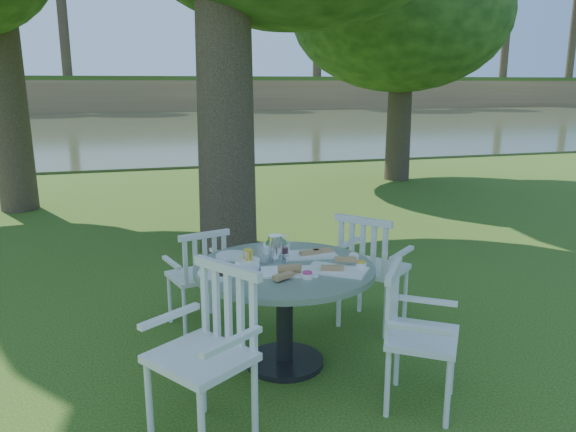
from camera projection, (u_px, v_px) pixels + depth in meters
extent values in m
plane|color=#1F3F0D|center=(294.00, 315.00, 4.92)|extent=(140.00, 140.00, 0.00)
cylinder|color=black|center=(285.00, 361.00, 4.06)|extent=(0.56, 0.56, 0.04)
cylinder|color=black|center=(285.00, 316.00, 3.98)|extent=(0.12, 0.12, 0.66)
cylinder|color=slate|center=(284.00, 269.00, 3.90)|extent=(1.26, 1.26, 0.04)
cylinder|color=silver|center=(405.00, 296.00, 4.73)|extent=(0.04, 0.04, 0.48)
cylinder|color=silver|center=(360.00, 286.00, 4.96)|extent=(0.04, 0.04, 0.48)
cylinder|color=silver|center=(386.00, 311.00, 4.42)|extent=(0.04, 0.04, 0.48)
cylinder|color=silver|center=(339.00, 299.00, 4.65)|extent=(0.04, 0.04, 0.48)
cube|color=silver|center=(373.00, 268.00, 4.63)|extent=(0.65, 0.66, 0.04)
cube|color=silver|center=(362.00, 248.00, 4.41)|extent=(0.34, 0.40, 0.49)
cylinder|color=silver|center=(210.00, 291.00, 4.93)|extent=(0.03, 0.03, 0.42)
cylinder|color=silver|center=(170.00, 299.00, 4.74)|extent=(0.03, 0.03, 0.42)
cylinder|color=silver|center=(227.00, 303.00, 4.65)|extent=(0.03, 0.03, 0.42)
cylinder|color=silver|center=(185.00, 312.00, 4.46)|extent=(0.03, 0.03, 0.42)
cube|color=silver|center=(197.00, 275.00, 4.64)|extent=(0.51, 0.49, 0.04)
cube|color=silver|center=(205.00, 259.00, 4.44)|extent=(0.42, 0.15, 0.42)
cylinder|color=silver|center=(149.00, 403.00, 3.13)|extent=(0.04, 0.04, 0.49)
cylinder|color=silver|center=(202.00, 375.00, 3.42)|extent=(0.04, 0.04, 0.49)
cylinder|color=silver|center=(255.00, 400.00, 3.15)|extent=(0.04, 0.04, 0.49)
cube|color=silver|center=(200.00, 358.00, 3.08)|extent=(0.66, 0.67, 0.04)
cube|color=silver|center=(228.00, 307.00, 3.19)|extent=(0.32, 0.44, 0.50)
cylinder|color=silver|center=(448.00, 394.00, 3.27)|extent=(0.04, 0.04, 0.44)
cylinder|color=silver|center=(452.00, 363.00, 3.63)|extent=(0.04, 0.04, 0.44)
cylinder|color=silver|center=(387.00, 384.00, 3.38)|extent=(0.04, 0.04, 0.44)
cylinder|color=silver|center=(397.00, 355.00, 3.74)|extent=(0.04, 0.04, 0.44)
cube|color=silver|center=(423.00, 338.00, 3.45)|extent=(0.60, 0.60, 0.04)
cube|color=silver|center=(392.00, 302.00, 3.46)|extent=(0.29, 0.39, 0.45)
cube|color=white|center=(289.00, 272.00, 3.76)|extent=(0.41, 0.30, 0.01)
cube|color=white|center=(337.00, 270.00, 3.79)|extent=(0.46, 0.42, 0.02)
cube|color=white|center=(310.00, 255.00, 4.14)|extent=(0.41, 0.26, 0.02)
cylinder|color=white|center=(218.00, 273.00, 3.75)|extent=(0.27, 0.27, 0.01)
cylinder|color=white|center=(232.00, 255.00, 4.12)|extent=(0.24, 0.24, 0.01)
cylinder|color=white|center=(247.00, 264.00, 3.84)|extent=(0.17, 0.17, 0.07)
cylinder|color=white|center=(277.00, 248.00, 4.21)|extent=(0.20, 0.20, 0.07)
cylinder|color=silver|center=(275.00, 249.00, 3.96)|extent=(0.10, 0.10, 0.20)
cylinder|color=white|center=(285.00, 247.00, 4.05)|extent=(0.07, 0.07, 0.18)
cylinder|color=white|center=(263.00, 254.00, 3.98)|extent=(0.07, 0.07, 0.12)
cylinder|color=white|center=(264.00, 256.00, 3.94)|extent=(0.06, 0.06, 0.11)
cylinder|color=white|center=(307.00, 276.00, 3.66)|extent=(0.07, 0.07, 0.03)
cylinder|color=white|center=(361.00, 265.00, 3.87)|extent=(0.08, 0.08, 0.03)
cylinder|color=white|center=(354.00, 257.00, 4.05)|extent=(0.07, 0.07, 0.03)
cylinder|color=white|center=(222.00, 277.00, 3.63)|extent=(0.07, 0.07, 0.03)
ellipsoid|color=#173410|center=(404.00, 15.00, 11.16)|extent=(3.54, 3.54, 2.48)
cube|color=#353D24|center=(153.00, 127.00, 26.41)|extent=(100.00, 28.00, 0.12)
cube|color=olive|center=(140.00, 96.00, 40.64)|extent=(100.00, 3.00, 2.20)
cube|color=#1F3F0D|center=(137.00, 79.00, 47.36)|extent=(100.00, 18.00, 0.30)
cylinder|color=black|center=(417.00, 1.00, 47.02)|extent=(0.70, 0.70, 13.00)
cylinder|color=black|center=(508.00, 5.00, 49.47)|extent=(0.70, 0.70, 13.00)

